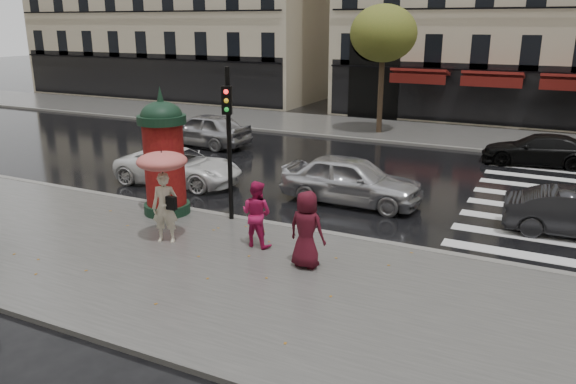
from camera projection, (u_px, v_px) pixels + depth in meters
The scene contains 16 objects.
ground at pixel (235, 269), 13.67m from camera, with size 160.00×160.00×0.00m, color black.
near_sidewalk at pixel (223, 274), 13.22m from camera, with size 90.00×7.00×0.12m, color #474744.
far_sidewalk at pixel (420, 133), 29.96m from camera, with size 90.00×6.00×0.12m, color #474744.
near_kerb at pixel (289, 227), 16.22m from camera, with size 90.00×0.25×0.14m, color slate.
far_kerb at pixel (406, 143), 27.38m from camera, with size 90.00×0.25×0.14m, color slate.
zebra_crossing at pixel (528, 196), 19.37m from camera, with size 3.60×11.75×0.01m, color silver.
tree_far_left at pixel (383, 34), 28.46m from camera, with size 3.40×3.40×6.64m.
woman_umbrella at pixel (163, 182), 14.58m from camera, with size 1.31×1.31×2.52m.
woman_red at pixel (257, 214), 14.53m from camera, with size 0.85×0.67×1.76m, color #B9164F.
man_burgundy at pixel (307, 229), 13.25m from camera, with size 0.92×0.60×1.88m, color #490E1A.
morris_column at pixel (164, 154), 16.79m from camera, with size 1.44×1.44×3.87m.
traffic_light at pixel (228, 130), 15.93m from camera, with size 0.34×0.44×4.45m.
car_silver at pixel (351, 180), 18.40m from camera, with size 1.88×4.68×1.59m, color silver.
car_white at pixel (179, 166), 20.66m from camera, with size 2.17×4.71×1.31m, color white.
car_black at pixel (539, 150), 23.38m from camera, with size 1.81×4.46×1.29m, color black.
car_far_silver at pixel (204, 130), 26.92m from camera, with size 1.90×4.72×1.61m, color #A4A3A8.
Camera 1 is at (6.70, -10.67, 5.77)m, focal length 35.00 mm.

